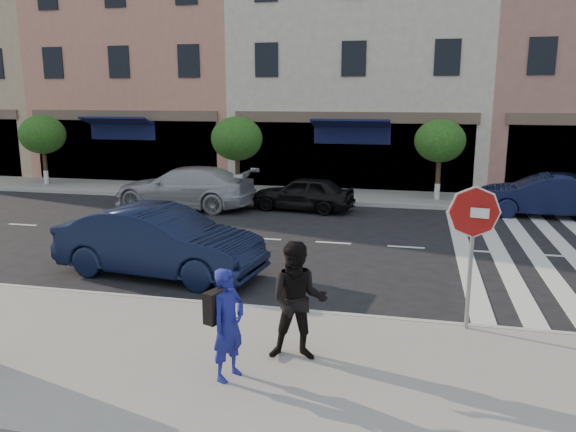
% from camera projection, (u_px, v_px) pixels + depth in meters
% --- Properties ---
extents(ground, '(120.00, 120.00, 0.00)m').
position_uv_depth(ground, '(306.00, 290.00, 11.92)').
color(ground, black).
rests_on(ground, ground).
extents(sidewalk_near, '(60.00, 4.50, 0.15)m').
position_uv_depth(sidewalk_near, '(257.00, 369.00, 8.33)').
color(sidewalk_near, gray).
rests_on(sidewalk_near, ground).
extents(sidewalk_far, '(60.00, 3.00, 0.15)m').
position_uv_depth(sidewalk_far, '(359.00, 197.00, 22.38)').
color(sidewalk_far, gray).
rests_on(sidewalk_far, ground).
extents(building_west_mid, '(10.00, 9.00, 14.00)m').
position_uv_depth(building_west_mid, '(162.00, 37.00, 29.03)').
color(building_west_mid, tan).
rests_on(building_west_mid, ground).
extents(building_centre, '(11.00, 9.00, 11.00)m').
position_uv_depth(building_centre, '(364.00, 64.00, 27.06)').
color(building_centre, beige).
rests_on(building_centre, ground).
extents(street_tree_wa, '(2.00, 2.00, 3.05)m').
position_uv_depth(street_tree_wa, '(42.00, 135.00, 24.76)').
color(street_tree_wa, '#473323').
rests_on(street_tree_wa, sidewalk_far).
extents(street_tree_wb, '(2.10, 2.10, 3.06)m').
position_uv_depth(street_tree_wb, '(237.00, 139.00, 22.81)').
color(street_tree_wb, '#473323').
rests_on(street_tree_wb, sidewalk_far).
extents(street_tree_c, '(1.90, 1.90, 3.04)m').
position_uv_depth(street_tree_c, '(440.00, 141.00, 21.05)').
color(street_tree_c, '#473323').
rests_on(street_tree_c, sidewalk_far).
extents(stop_sign, '(0.86, 0.23, 2.47)m').
position_uv_depth(stop_sign, '(473.00, 226.00, 9.23)').
color(stop_sign, gray).
rests_on(stop_sign, sidewalk_near).
extents(photographer, '(0.57, 0.69, 1.60)m').
position_uv_depth(photographer, '(228.00, 324.00, 7.78)').
color(photographer, navy).
rests_on(photographer, sidewalk_near).
extents(walker, '(0.99, 0.83, 1.82)m').
position_uv_depth(walker, '(298.00, 301.00, 8.34)').
color(walker, black).
rests_on(walker, sidewalk_near).
extents(car_near_mid, '(4.96, 2.25, 1.58)m').
position_uv_depth(car_near_mid, '(160.00, 242.00, 12.79)').
color(car_near_mid, black).
rests_on(car_near_mid, ground).
extents(car_far_left, '(5.29, 2.33, 1.51)m').
position_uv_depth(car_far_left, '(185.00, 187.00, 20.48)').
color(car_far_left, '#A6A6AB').
rests_on(car_far_left, ground).
extents(car_far_mid, '(3.77, 1.91, 1.23)m').
position_uv_depth(car_far_mid, '(303.00, 193.00, 20.05)').
color(car_far_mid, black).
rests_on(car_far_mid, ground).
extents(car_far_right, '(4.49, 1.75, 1.46)m').
position_uv_depth(car_far_right, '(546.00, 195.00, 19.01)').
color(car_far_right, black).
rests_on(car_far_right, ground).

